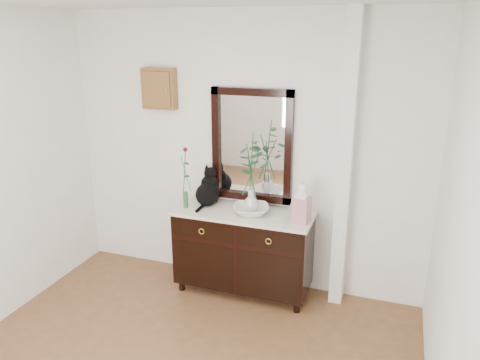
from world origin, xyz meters
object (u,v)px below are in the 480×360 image
at_px(lotus_bowl, 251,210).
at_px(ginger_jar, 302,202).
at_px(cat, 208,187).
at_px(sideboard, 243,248).

distance_m(lotus_bowl, ginger_jar, 0.51).
relative_size(cat, ginger_jar, 0.98).
height_order(sideboard, lotus_bowl, lotus_bowl).
height_order(cat, lotus_bowl, cat).
bearing_deg(lotus_bowl, ginger_jar, -4.22).
xyz_separation_m(cat, ginger_jar, (0.97, -0.14, 0.00)).
bearing_deg(lotus_bowl, cat, 168.24).
height_order(sideboard, ginger_jar, ginger_jar).
bearing_deg(lotus_bowl, sideboard, 162.96).
bearing_deg(ginger_jar, sideboard, 173.85).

